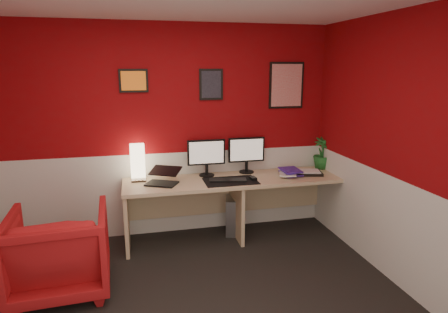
# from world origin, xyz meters

# --- Properties ---
(wall_back) EXTENTS (4.00, 0.01, 2.50)m
(wall_back) POSITION_xyz_m (0.00, 1.75, 1.25)
(wall_back) COLOR maroon
(wall_back) RESTS_ON ground
(wall_right) EXTENTS (0.01, 3.50, 2.50)m
(wall_right) POSITION_xyz_m (2.00, 0.00, 1.25)
(wall_right) COLOR maroon
(wall_right) RESTS_ON ground
(wainscot_back) EXTENTS (4.00, 0.01, 1.00)m
(wainscot_back) POSITION_xyz_m (0.00, 1.75, 0.50)
(wainscot_back) COLOR silver
(wainscot_back) RESTS_ON ground
(wainscot_right) EXTENTS (0.01, 3.50, 1.00)m
(wainscot_right) POSITION_xyz_m (2.00, 0.00, 0.50)
(wainscot_right) COLOR silver
(wainscot_right) RESTS_ON ground
(desk) EXTENTS (2.60, 0.65, 0.73)m
(desk) POSITION_xyz_m (0.80, 1.41, 0.36)
(desk) COLOR #D3B787
(desk) RESTS_ON ground
(shoji_lamp) EXTENTS (0.16, 0.16, 0.40)m
(shoji_lamp) POSITION_xyz_m (-0.32, 1.59, 0.93)
(shoji_lamp) COLOR #FFE5B2
(shoji_lamp) RESTS_ON desk
(laptop) EXTENTS (0.40, 0.36, 0.22)m
(laptop) POSITION_xyz_m (-0.07, 1.37, 0.84)
(laptop) COLOR black
(laptop) RESTS_ON desk
(monitor_left) EXTENTS (0.45, 0.06, 0.58)m
(monitor_left) POSITION_xyz_m (0.48, 1.60, 1.02)
(monitor_left) COLOR black
(monitor_left) RESTS_ON desk
(monitor_right) EXTENTS (0.45, 0.06, 0.58)m
(monitor_right) POSITION_xyz_m (0.99, 1.63, 1.02)
(monitor_right) COLOR black
(monitor_right) RESTS_ON desk
(desk_mat) EXTENTS (0.60, 0.38, 0.01)m
(desk_mat) POSITION_xyz_m (0.70, 1.31, 0.73)
(desk_mat) COLOR black
(desk_mat) RESTS_ON desk
(keyboard) EXTENTS (0.44, 0.21, 0.02)m
(keyboard) POSITION_xyz_m (0.67, 1.32, 0.74)
(keyboard) COLOR black
(keyboard) RESTS_ON desk_mat
(mouse) EXTENTS (0.07, 0.11, 0.03)m
(mouse) POSITION_xyz_m (0.97, 1.30, 0.75)
(mouse) COLOR black
(mouse) RESTS_ON desk_mat
(book_bottom) EXTENTS (0.22, 0.29, 0.03)m
(book_bottom) POSITION_xyz_m (1.37, 1.41, 0.74)
(book_bottom) COLOR #42229C
(book_bottom) RESTS_ON desk
(book_middle) EXTENTS (0.29, 0.33, 0.02)m
(book_middle) POSITION_xyz_m (1.32, 1.38, 0.77)
(book_middle) COLOR silver
(book_middle) RESTS_ON book_bottom
(book_top) EXTENTS (0.22, 0.29, 0.03)m
(book_top) POSITION_xyz_m (1.35, 1.38, 0.79)
(book_top) COLOR #42229C
(book_top) RESTS_ON book_middle
(zen_tray) EXTENTS (0.40, 0.33, 0.03)m
(zen_tray) POSITION_xyz_m (1.68, 1.40, 0.74)
(zen_tray) COLOR black
(zen_tray) RESTS_ON desk
(potted_plant) EXTENTS (0.26, 0.26, 0.40)m
(potted_plant) POSITION_xyz_m (1.98, 1.60, 0.93)
(potted_plant) COLOR #19591E
(potted_plant) RESTS_ON desk
(pc_tower) EXTENTS (0.31, 0.49, 0.45)m
(pc_tower) POSITION_xyz_m (0.82, 1.58, 0.23)
(pc_tower) COLOR #99999E
(pc_tower) RESTS_ON ground
(armchair) EXTENTS (0.87, 0.90, 0.78)m
(armchair) POSITION_xyz_m (-1.04, 0.66, 0.39)
(armchair) COLOR #A91215
(armchair) RESTS_ON ground
(art_left) EXTENTS (0.32, 0.02, 0.26)m
(art_left) POSITION_xyz_m (-0.32, 1.74, 1.85)
(art_left) COLOR orange
(art_left) RESTS_ON wall_back
(art_center) EXTENTS (0.28, 0.02, 0.36)m
(art_center) POSITION_xyz_m (0.57, 1.74, 1.80)
(art_center) COLOR black
(art_center) RESTS_ON wall_back
(art_right) EXTENTS (0.44, 0.02, 0.56)m
(art_right) POSITION_xyz_m (1.51, 1.74, 1.78)
(art_right) COLOR red
(art_right) RESTS_ON wall_back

